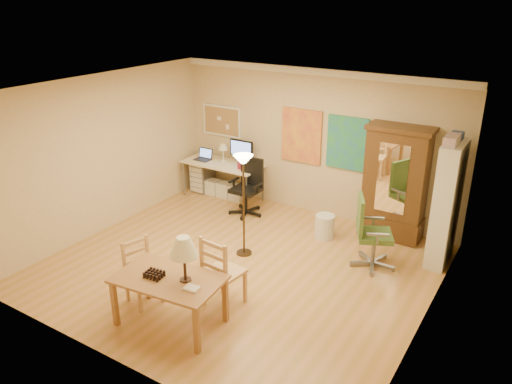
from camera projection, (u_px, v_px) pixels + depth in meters
The scene contains 16 objects.
floor at pixel (239, 266), 7.66m from camera, with size 5.50×5.50×0.00m, color #AF813E.
crown_molding at pixel (316, 71), 8.61m from camera, with size 5.50×0.08×0.12m, color white.
corkboard at pixel (222, 121), 10.05m from camera, with size 0.90×0.04×0.62m, color #AB8650.
art_panel_left at pixel (301, 136), 9.19m from camera, with size 0.80×0.04×1.00m, color yellow.
art_panel_right at pixel (347, 143), 8.74m from camera, with size 0.75×0.04×0.95m, color teal.
dining_table at pixel (174, 270), 6.04m from camera, with size 1.40×0.93×1.25m.
ladder_chair_back at pixel (222, 273), 6.57m from camera, with size 0.52×0.50×1.02m.
ladder_chair_left at pixel (142, 274), 6.68m from camera, with size 0.49×0.50×0.88m.
torchiere_lamp at pixel (243, 176), 7.54m from camera, with size 0.30×0.30×1.66m.
computer_desk at pixel (225, 177), 10.06m from camera, with size 1.63×0.71×1.23m.
office_chair_black at pixel (247, 200), 9.39m from camera, with size 0.66×0.66×1.07m.
office_chair_green at pixel (371, 248), 7.58m from camera, with size 0.70×0.70×1.13m.
drawer_cart at pixel (202, 174), 10.46m from camera, with size 0.37×0.44×0.73m.
armoire at pixel (395, 190), 8.31m from camera, with size 1.06×0.50×1.94m.
bookshelf at pixel (446, 205), 7.47m from camera, with size 0.29×0.77×1.91m.
wastebin at pixel (325, 227), 8.48m from camera, with size 0.33×0.33×0.42m, color silver.
Camera 1 is at (3.76, -5.53, 3.92)m, focal length 35.00 mm.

